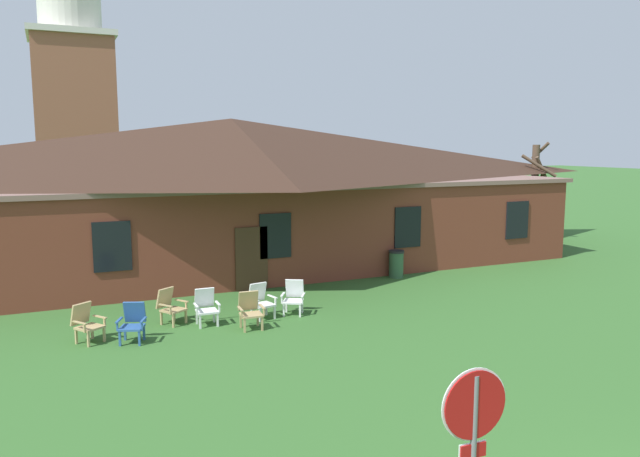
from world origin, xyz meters
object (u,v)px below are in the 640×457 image
object	(u,v)px
stop_sign	(474,433)
lawn_chair_right_end	(250,309)
trash_bin	(396,264)
lawn_chair_under_eave	(294,296)
lawn_chair_by_porch	(86,322)
lawn_chair_left_end	(170,305)
lawn_chair_near_door	(133,321)
lawn_chair_middle	(206,306)
lawn_chair_far_side	(261,300)

from	to	relation	value
stop_sign	lawn_chair_right_end	world-z (taller)	stop_sign
lawn_chair_right_end	trash_bin	distance (m)	7.62
lawn_chair_under_eave	lawn_chair_by_porch	bearing A→B (deg)	-177.24
lawn_chair_by_porch	lawn_chair_left_end	world-z (taller)	same
lawn_chair_right_end	trash_bin	world-z (taller)	trash_bin
lawn_chair_near_door	trash_bin	size ratio (longest dim) A/B	0.98
lawn_chair_middle	lawn_chair_near_door	bearing A→B (deg)	-160.87
stop_sign	lawn_chair_under_eave	world-z (taller)	stop_sign
lawn_chair_left_end	lawn_chair_under_eave	distance (m)	3.41
lawn_chair_middle	lawn_chair_far_side	bearing A→B (deg)	-0.10
lawn_chair_right_end	lawn_chair_far_side	size ratio (longest dim) A/B	1.00
lawn_chair_under_eave	trash_bin	bearing A→B (deg)	29.25
lawn_chair_right_end	lawn_chair_far_side	xyz separation A→B (m)	(0.56, 0.80, 0.00)
lawn_chair_near_door	lawn_chair_middle	bearing A→B (deg)	19.13
stop_sign	lawn_chair_left_end	bearing A→B (deg)	96.18
lawn_chair_left_end	lawn_chair_middle	xyz separation A→B (m)	(0.86, -0.46, 0.00)
lawn_chair_by_porch	lawn_chair_near_door	xyz separation A→B (m)	(1.04, -0.41, 0.00)
lawn_chair_left_end	lawn_chair_right_end	bearing A→B (deg)	-34.59
lawn_chair_near_door	lawn_chair_right_end	bearing A→B (deg)	-2.37
lawn_chair_by_porch	trash_bin	distance (m)	11.10
lawn_chair_left_end	lawn_chair_middle	size ratio (longest dim) A/B	1.00
lawn_chair_by_porch	lawn_chair_right_end	size ratio (longest dim) A/B	1.00
lawn_chair_by_porch	lawn_chair_under_eave	size ratio (longest dim) A/B	1.00
lawn_chair_left_end	lawn_chair_under_eave	bearing A→B (deg)	-7.77
lawn_chair_by_porch	lawn_chair_right_end	world-z (taller)	same
lawn_chair_by_porch	lawn_chair_under_eave	xyz separation A→B (m)	(5.52, 0.27, 0.00)
lawn_chair_right_end	lawn_chair_under_eave	world-z (taller)	same
lawn_chair_middle	lawn_chair_far_side	xyz separation A→B (m)	(1.53, -0.00, 0.00)
lawn_chair_right_end	trash_bin	size ratio (longest dim) A/B	0.98
lawn_chair_middle	lawn_chair_right_end	xyz separation A→B (m)	(0.97, -0.80, 0.00)
stop_sign	trash_bin	distance (m)	15.41
lawn_chair_left_end	stop_sign	bearing A→B (deg)	-83.82
lawn_chair_middle	lawn_chair_under_eave	xyz separation A→B (m)	(2.52, 0.00, 0.00)
stop_sign	lawn_chair_right_end	xyz separation A→B (m)	(0.63, 9.85, -1.22)
lawn_chair_middle	stop_sign	bearing A→B (deg)	-88.16
lawn_chair_by_porch	lawn_chair_near_door	size ratio (longest dim) A/B	1.00
lawn_chair_near_door	lawn_chair_left_end	size ratio (longest dim) A/B	1.00
stop_sign	lawn_chair_near_door	bearing A→B (deg)	103.00
lawn_chair_by_porch	lawn_chair_under_eave	world-z (taller)	same
lawn_chair_near_door	lawn_chair_right_end	distance (m)	2.93
lawn_chair_middle	lawn_chair_under_eave	size ratio (longest dim) A/B	1.00
stop_sign	lawn_chair_by_porch	world-z (taller)	stop_sign
lawn_chair_near_door	lawn_chair_right_end	world-z (taller)	same
lawn_chair_near_door	lawn_chair_under_eave	bearing A→B (deg)	8.64
trash_bin	lawn_chair_middle	bearing A→B (deg)	-159.41
trash_bin	stop_sign	bearing A→B (deg)	-118.38
lawn_chair_left_end	lawn_chair_far_side	bearing A→B (deg)	-10.97
lawn_chair_left_end	trash_bin	world-z (taller)	trash_bin
lawn_chair_middle	lawn_chair_under_eave	world-z (taller)	same
lawn_chair_near_door	lawn_chair_left_end	bearing A→B (deg)	46.08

